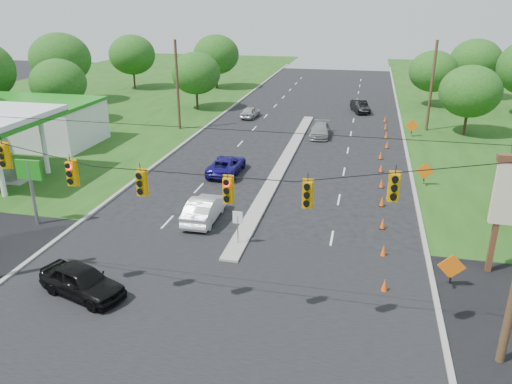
% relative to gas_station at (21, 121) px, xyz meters
% --- Properties ---
extents(ground, '(160.00, 160.00, 0.00)m').
position_rel_gas_station_xyz_m(ground, '(23.64, -20.24, -2.58)').
color(ground, black).
rests_on(ground, ground).
extents(cross_street, '(160.00, 14.00, 0.02)m').
position_rel_gas_station_xyz_m(cross_street, '(23.64, -20.24, -2.58)').
color(cross_street, black).
rests_on(cross_street, ground).
extents(curb_left, '(0.25, 110.00, 0.16)m').
position_rel_gas_station_xyz_m(curb_left, '(13.54, 9.76, -2.58)').
color(curb_left, gray).
rests_on(curb_left, ground).
extents(curb_right, '(0.25, 110.00, 0.16)m').
position_rel_gas_station_xyz_m(curb_right, '(33.74, 9.76, -2.58)').
color(curb_right, gray).
rests_on(curb_right, ground).
extents(median, '(1.00, 34.00, 0.18)m').
position_rel_gas_station_xyz_m(median, '(23.64, 0.76, -2.58)').
color(median, gray).
rests_on(median, ground).
extents(median_sign, '(0.55, 0.06, 2.05)m').
position_rel_gas_station_xyz_m(median_sign, '(23.64, -14.24, -1.11)').
color(median_sign, gray).
rests_on(median_sign, ground).
extents(signal_span, '(25.60, 0.32, 9.00)m').
position_rel_gas_station_xyz_m(signal_span, '(23.59, -21.24, 2.40)').
color(signal_span, '#422D1C').
rests_on(signal_span, ground).
extents(utility_pole_far_left, '(0.28, 0.28, 9.00)m').
position_rel_gas_station_xyz_m(utility_pole_far_left, '(11.14, 9.76, 1.92)').
color(utility_pole_far_left, '#422D1C').
rests_on(utility_pole_far_left, ground).
extents(utility_pole_far_right, '(0.28, 0.28, 9.00)m').
position_rel_gas_station_xyz_m(utility_pole_far_right, '(36.14, 14.76, 1.92)').
color(utility_pole_far_right, '#422D1C').
rests_on(utility_pole_far_right, ground).
extents(gas_station, '(18.40, 19.70, 5.20)m').
position_rel_gas_station_xyz_m(gas_station, '(0.00, 0.00, 0.00)').
color(gas_station, white).
rests_on(gas_station, ground).
extents(cone_0, '(0.32, 0.32, 0.70)m').
position_rel_gas_station_xyz_m(cone_0, '(31.46, -17.24, -2.23)').
color(cone_0, '#F45210').
rests_on(cone_0, ground).
extents(cone_1, '(0.32, 0.32, 0.70)m').
position_rel_gas_station_xyz_m(cone_1, '(31.46, -13.74, -2.23)').
color(cone_1, '#F45210').
rests_on(cone_1, ground).
extents(cone_2, '(0.32, 0.32, 0.70)m').
position_rel_gas_station_xyz_m(cone_2, '(31.46, -10.24, -2.23)').
color(cone_2, '#F45210').
rests_on(cone_2, ground).
extents(cone_3, '(0.32, 0.32, 0.70)m').
position_rel_gas_station_xyz_m(cone_3, '(31.46, -6.74, -2.23)').
color(cone_3, '#F45210').
rests_on(cone_3, ground).
extents(cone_4, '(0.32, 0.32, 0.70)m').
position_rel_gas_station_xyz_m(cone_4, '(31.46, -3.24, -2.23)').
color(cone_4, '#F45210').
rests_on(cone_4, ground).
extents(cone_5, '(0.32, 0.32, 0.70)m').
position_rel_gas_station_xyz_m(cone_5, '(31.46, 0.26, -2.23)').
color(cone_5, '#F45210').
rests_on(cone_5, ground).
extents(cone_6, '(0.32, 0.32, 0.70)m').
position_rel_gas_station_xyz_m(cone_6, '(31.46, 3.76, -2.23)').
color(cone_6, '#F45210').
rests_on(cone_6, ground).
extents(cone_7, '(0.32, 0.32, 0.70)m').
position_rel_gas_station_xyz_m(cone_7, '(32.06, 7.26, -2.23)').
color(cone_7, '#F45210').
rests_on(cone_7, ground).
extents(cone_8, '(0.32, 0.32, 0.70)m').
position_rel_gas_station_xyz_m(cone_8, '(32.06, 10.76, -2.23)').
color(cone_8, '#F45210').
rests_on(cone_8, ground).
extents(cone_9, '(0.32, 0.32, 0.70)m').
position_rel_gas_station_xyz_m(cone_9, '(32.06, 14.26, -2.23)').
color(cone_9, '#F45210').
rests_on(cone_9, ground).
extents(cone_10, '(0.32, 0.32, 0.70)m').
position_rel_gas_station_xyz_m(cone_10, '(32.06, 17.76, -2.23)').
color(cone_10, '#F45210').
rests_on(cone_10, ground).
extents(work_sign_0, '(1.27, 0.58, 1.37)m').
position_rel_gas_station_xyz_m(work_sign_0, '(34.44, -16.24, -1.48)').
color(work_sign_0, black).
rests_on(work_sign_0, ground).
extents(work_sign_1, '(1.27, 0.58, 1.37)m').
position_rel_gas_station_xyz_m(work_sign_1, '(34.44, -2.24, -1.48)').
color(work_sign_1, black).
rests_on(work_sign_1, ground).
extents(work_sign_2, '(1.27, 0.58, 1.37)m').
position_rel_gas_station_xyz_m(work_sign_2, '(34.44, 11.76, -1.48)').
color(work_sign_2, black).
rests_on(work_sign_2, ground).
extents(tree_2, '(5.88, 5.88, 6.86)m').
position_rel_gas_station_xyz_m(tree_2, '(-2.36, 9.76, 1.76)').
color(tree_2, black).
rests_on(tree_2, ground).
extents(tree_3, '(7.56, 7.56, 8.82)m').
position_rel_gas_station_xyz_m(tree_3, '(-8.36, 19.76, 3.00)').
color(tree_3, black).
rests_on(tree_3, ground).
extents(tree_4, '(6.72, 6.72, 7.84)m').
position_rel_gas_station_xyz_m(tree_4, '(-4.36, 31.76, 2.38)').
color(tree_4, black).
rests_on(tree_4, ground).
extents(tree_5, '(5.88, 5.88, 6.86)m').
position_rel_gas_station_xyz_m(tree_5, '(9.64, 19.76, 1.76)').
color(tree_5, black).
rests_on(tree_5, ground).
extents(tree_6, '(6.72, 6.72, 7.84)m').
position_rel_gas_station_xyz_m(tree_6, '(7.64, 34.76, 2.38)').
color(tree_6, black).
rests_on(tree_6, ground).
extents(tree_9, '(5.88, 5.88, 6.86)m').
position_rel_gas_station_xyz_m(tree_9, '(39.64, 13.76, 1.76)').
color(tree_9, black).
rests_on(tree_9, ground).
extents(tree_11, '(6.72, 6.72, 7.84)m').
position_rel_gas_station_xyz_m(tree_11, '(43.64, 34.76, 2.38)').
color(tree_11, black).
rests_on(tree_11, ground).
extents(tree_12, '(5.88, 5.88, 6.86)m').
position_rel_gas_station_xyz_m(tree_12, '(37.64, 27.76, 1.76)').
color(tree_12, black).
rests_on(tree_12, ground).
extents(black_sedan, '(4.69, 3.03, 1.49)m').
position_rel_gas_station_xyz_m(black_sedan, '(17.93, -20.57, -1.83)').
color(black_sedan, black).
rests_on(black_sedan, ground).
extents(white_sedan, '(1.66, 4.61, 1.51)m').
position_rel_gas_station_xyz_m(white_sedan, '(20.77, -11.40, -1.82)').
color(white_sedan, white).
rests_on(white_sedan, ground).
extents(blue_pickup, '(2.31, 4.91, 1.36)m').
position_rel_gas_station_xyz_m(blue_pickup, '(19.70, -2.62, -1.90)').
color(blue_pickup, navy).
rests_on(blue_pickup, ground).
extents(silver_car_far, '(1.87, 4.47, 1.29)m').
position_rel_gas_station_xyz_m(silver_car_far, '(25.69, 10.00, -1.93)').
color(silver_car_far, gray).
rests_on(silver_car_far, ground).
extents(silver_car_oncoming, '(1.84, 3.83, 1.26)m').
position_rel_gas_station_xyz_m(silver_car_oncoming, '(17.05, 16.64, -1.95)').
color(silver_car_oncoming, '#A8A8A8').
rests_on(silver_car_oncoming, ground).
extents(dark_car_receding, '(2.60, 4.53, 1.41)m').
position_rel_gas_station_xyz_m(dark_car_receding, '(29.19, 22.34, -1.87)').
color(dark_car_receding, black).
rests_on(dark_car_receding, ground).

